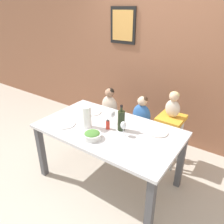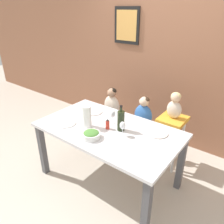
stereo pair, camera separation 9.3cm
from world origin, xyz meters
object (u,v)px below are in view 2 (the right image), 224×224
object	(u,v)px
chair_far_left	(112,120)
wine_glass_far	(113,114)
chair_far_center	(142,131)
wine_bottle	(121,120)
person_child_center	(143,112)
dinner_plate_front_left	(66,123)
person_child_left	(112,103)
person_baby_right	(175,105)
dinner_plate_back_left	(94,112)
salad_bowl_large	(91,135)
chair_right_highchair	(171,129)
dinner_plate_back_right	(157,133)
wine_glass_near	(123,126)
paper_towel_roll	(87,117)

from	to	relation	value
chair_far_left	wine_glass_far	distance (m)	0.92
chair_far_center	wine_bottle	bearing A→B (deg)	-81.79
person_child_center	wine_glass_far	distance (m)	0.65
dinner_plate_front_left	person_child_left	bearing A→B (deg)	93.42
person_baby_right	dinner_plate_back_left	bearing A→B (deg)	-148.77
person_child_left	wine_bottle	world-z (taller)	wine_bottle
salad_bowl_large	dinner_plate_back_left	size ratio (longest dim) A/B	0.86
chair_far_center	person_child_left	bearing A→B (deg)	179.92
person_child_center	person_baby_right	size ratio (longest dim) A/B	1.33
chair_far_center	person_baby_right	xyz separation A→B (m)	(0.43, 0.00, 0.53)
wine_glass_far	person_child_left	bearing A→B (deg)	128.33
chair_right_highchair	salad_bowl_large	world-z (taller)	salad_bowl_large
chair_far_left	person_child_left	world-z (taller)	person_child_left
person_child_center	wine_bottle	xyz separation A→B (m)	(0.10, -0.69, 0.20)
chair_right_highchair	wine_bottle	size ratio (longest dim) A/B	2.39
person_child_left	dinner_plate_back_left	xyz separation A→B (m)	(0.11, -0.53, 0.08)
chair_far_center	chair_right_highchair	distance (m)	0.46
chair_far_center	person_child_left	xyz separation A→B (m)	(-0.56, 0.00, 0.30)
dinner_plate_front_left	salad_bowl_large	bearing A→B (deg)	-5.64
chair_far_center	dinner_plate_back_left	size ratio (longest dim) A/B	2.04
person_child_center	dinner_plate_back_right	distance (m)	0.69
person_child_left	person_child_center	size ratio (longest dim) A/B	1.00
person_baby_right	wine_bottle	world-z (taller)	person_baby_right
chair_far_left	chair_far_center	size ratio (longest dim) A/B	1.00
chair_far_left	dinner_plate_back_right	distance (m)	1.20
person_child_center	dinner_plate_front_left	xyz separation A→B (m)	(-0.50, -0.97, 0.08)
person_child_center	wine_bottle	world-z (taller)	wine_bottle
person_child_center	chair_far_center	bearing A→B (deg)	-90.00
dinner_plate_back_left	wine_bottle	bearing A→B (deg)	-15.89
salad_bowl_large	dinner_plate_back_left	xyz separation A→B (m)	(-0.40, 0.48, -0.03)
chair_right_highchair	wine_glass_near	size ratio (longest dim) A/B	4.39
person_child_left	chair_right_highchair	bearing A→B (deg)	-0.05
person_baby_right	salad_bowl_large	bearing A→B (deg)	-115.53
paper_towel_roll	dinner_plate_back_left	size ratio (longest dim) A/B	1.15
chair_far_left	chair_far_center	xyz separation A→B (m)	(0.56, 0.00, 0.00)
chair_far_left	salad_bowl_large	xyz separation A→B (m)	(0.50, -1.01, 0.41)
chair_far_left	wine_glass_near	xyz separation A→B (m)	(0.74, -0.77, 0.49)
paper_towel_roll	dinner_plate_front_left	world-z (taller)	paper_towel_roll
chair_far_center	chair_far_left	bearing A→B (deg)	180.00
chair_right_highchair	dinner_plate_front_left	world-z (taller)	dinner_plate_front_left
paper_towel_roll	dinner_plate_front_left	size ratio (longest dim) A/B	1.15
wine_bottle	paper_towel_roll	xyz separation A→B (m)	(-0.35, -0.17, 0.01)
chair_right_highchair	person_child_center	world-z (taller)	person_child_center
chair_right_highchair	person_baby_right	xyz separation A→B (m)	(-0.00, 0.00, 0.35)
person_child_left	dinner_plate_front_left	bearing A→B (deg)	-86.58
dinner_plate_back_left	dinner_plate_back_right	size ratio (longest dim) A/B	1.00
wine_bottle	wine_glass_near	world-z (taller)	wine_bottle
wine_glass_far	dinner_plate_back_left	distance (m)	0.41
chair_far_center	dinner_plate_back_right	world-z (taller)	dinner_plate_back_right
person_baby_right	wine_glass_far	distance (m)	0.79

